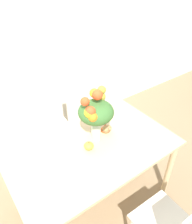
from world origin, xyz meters
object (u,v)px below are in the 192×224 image
at_px(flower_vase, 96,112).
at_px(dining_chair_near_window, 53,126).
at_px(turkey_figurine, 106,128).
at_px(pumpkin, 89,146).

height_order(flower_vase, dining_chair_near_window, flower_vase).
bearing_deg(turkey_figurine, dining_chair_near_window, 111.53).
distance_m(flower_vase, dining_chair_near_window, 0.95).
relative_size(flower_vase, pumpkin, 5.98).
bearing_deg(turkey_figurine, flower_vase, -168.57).
bearing_deg(dining_chair_near_window, turkey_figurine, -65.26).
relative_size(flower_vase, turkey_figurine, 4.01).
height_order(pumpkin, dining_chair_near_window, dining_chair_near_window).
height_order(flower_vase, turkey_figurine, flower_vase).
distance_m(flower_vase, turkey_figurine, 0.32).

